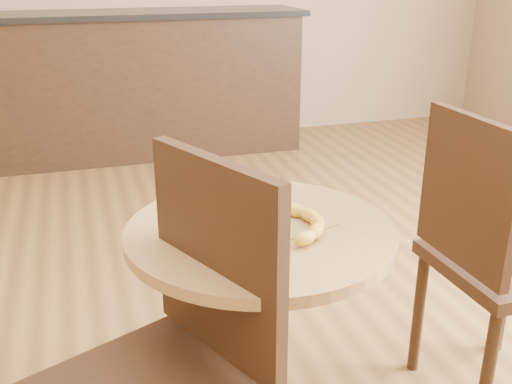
{
  "coord_description": "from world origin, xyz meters",
  "views": [
    {
      "loc": [
        -0.52,
        -1.28,
        1.38
      ],
      "look_at": [
        -0.11,
        0.07,
        0.83
      ],
      "focal_mm": 42.0,
      "sensor_mm": 36.0,
      "label": 1
    }
  ],
  "objects_px": {
    "chair_left": "(173,367)",
    "muffin": "(269,214)",
    "chair_right": "(493,253)",
    "cafe_table": "(260,304)",
    "banana": "(302,221)",
    "coffee_cup": "(214,205)"
  },
  "relations": [
    {
      "from": "coffee_cup",
      "to": "chair_left",
      "type": "bearing_deg",
      "value": -110.39
    },
    {
      "from": "coffee_cup",
      "to": "banana",
      "type": "height_order",
      "value": "coffee_cup"
    },
    {
      "from": "chair_right",
      "to": "cafe_table",
      "type": "bearing_deg",
      "value": 93.0
    },
    {
      "from": "chair_right",
      "to": "coffee_cup",
      "type": "xyz_separation_m",
      "value": [
        -0.89,
        -0.05,
        0.29
      ]
    },
    {
      "from": "chair_right",
      "to": "banana",
      "type": "bearing_deg",
      "value": 96.68
    },
    {
      "from": "chair_left",
      "to": "muffin",
      "type": "xyz_separation_m",
      "value": [
        0.28,
        0.2,
        0.24
      ]
    },
    {
      "from": "chair_right",
      "to": "banana",
      "type": "xyz_separation_m",
      "value": [
        -0.67,
        -0.09,
        0.24
      ]
    },
    {
      "from": "cafe_table",
      "to": "chair_right",
      "type": "relative_size",
      "value": 0.77
    },
    {
      "from": "chair_left",
      "to": "banana",
      "type": "bearing_deg",
      "value": 92.76
    },
    {
      "from": "chair_left",
      "to": "muffin",
      "type": "relative_size",
      "value": 10.93
    },
    {
      "from": "chair_left",
      "to": "coffee_cup",
      "type": "height_order",
      "value": "chair_left"
    },
    {
      "from": "chair_right",
      "to": "coffee_cup",
      "type": "distance_m",
      "value": 0.93
    },
    {
      "from": "banana",
      "to": "cafe_table",
      "type": "bearing_deg",
      "value": 162.85
    },
    {
      "from": "chair_right",
      "to": "muffin",
      "type": "relative_size",
      "value": 10.63
    },
    {
      "from": "cafe_table",
      "to": "muffin",
      "type": "height_order",
      "value": "muffin"
    },
    {
      "from": "cafe_table",
      "to": "banana",
      "type": "distance_m",
      "value": 0.26
    },
    {
      "from": "cafe_table",
      "to": "chair_left",
      "type": "height_order",
      "value": "chair_left"
    },
    {
      "from": "cafe_table",
      "to": "coffee_cup",
      "type": "xyz_separation_m",
      "value": [
        -0.12,
        0.01,
        0.29
      ]
    },
    {
      "from": "coffee_cup",
      "to": "muffin",
      "type": "bearing_deg",
      "value": -0.8
    },
    {
      "from": "coffee_cup",
      "to": "muffin",
      "type": "distance_m",
      "value": 0.14
    },
    {
      "from": "cafe_table",
      "to": "chair_left",
      "type": "xyz_separation_m",
      "value": [
        -0.27,
        -0.22,
        0.02
      ]
    },
    {
      "from": "coffee_cup",
      "to": "chair_right",
      "type": "bearing_deg",
      "value": 16.53
    }
  ]
}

